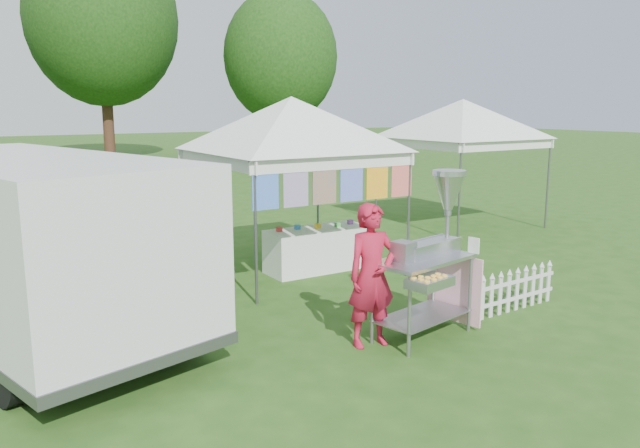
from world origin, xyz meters
TOP-DOWN VIEW (x-y plane):
  - ground at (0.00, 0.00)m, footprint 120.00×120.00m
  - canopy_main at (0.00, 3.49)m, footprint 4.24×4.24m
  - canopy_right at (5.50, 5.00)m, footprint 4.24×4.24m
  - tree_mid at (3.00, 28.00)m, footprint 7.60×7.60m
  - tree_right at (10.00, 22.00)m, footprint 5.60×5.60m
  - donut_cart at (-0.06, -0.17)m, footprint 1.50×1.26m
  - vendor at (-0.96, -0.07)m, footprint 0.68×0.49m
  - cargo_van at (-4.38, 2.62)m, footprint 3.46×5.79m
  - picket_fence at (1.55, -0.13)m, footprint 1.62×0.09m
  - display_table at (0.34, 3.23)m, footprint 1.80×0.70m

SIDE VIEW (x-z plane):
  - ground at x=0.00m, z-range 0.00..0.00m
  - picket_fence at x=1.55m, z-range 0.01..0.57m
  - display_table at x=0.34m, z-range 0.00..0.75m
  - vendor at x=-0.96m, z-range 0.00..1.73m
  - donut_cart at x=-0.06m, z-range 0.18..2.23m
  - cargo_van at x=-4.38m, z-range 0.09..2.34m
  - canopy_main at x=0.00m, z-range 1.26..4.71m
  - canopy_right at x=5.50m, z-range 1.27..4.72m
  - tree_right at x=10.00m, z-range 0.97..9.39m
  - tree_mid at x=3.00m, z-range 1.38..12.90m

